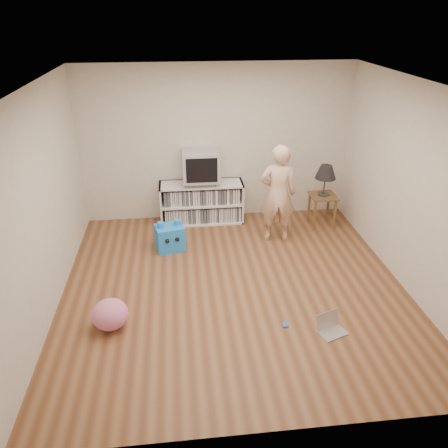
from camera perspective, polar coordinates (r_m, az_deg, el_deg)
ground at (r=5.91m, az=1.29°, el=-8.11°), size 4.50×4.50×0.00m
walls at (r=5.27m, az=1.43°, el=3.57°), size 4.52×4.52×2.60m
ceiling at (r=4.91m, az=1.61°, el=17.66°), size 4.50×4.50×0.01m
media_unit at (r=7.48m, az=-2.94°, el=2.87°), size 1.40×0.45×0.70m
dvd_deck at (r=7.32m, az=-3.01°, el=5.57°), size 0.45×0.35×0.07m
crt_tv at (r=7.22m, az=-3.06°, el=7.67°), size 0.60×0.53×0.50m
side_table at (r=7.49m, az=12.74°, el=2.77°), size 0.42×0.42×0.55m
table_lamp at (r=7.30m, az=13.15°, el=6.54°), size 0.34×0.34×0.52m
person at (r=6.75m, az=7.02°, el=3.92°), size 0.60×0.43×1.56m
laptop at (r=5.31m, az=13.68°, el=-12.85°), size 0.37×0.34×0.21m
playing_cards at (r=5.31m, az=7.99°, el=-12.89°), size 0.07×0.09×0.02m
plush_blue at (r=6.70m, az=-7.08°, el=-1.73°), size 0.47×0.42×0.48m
plush_pink at (r=5.30m, az=-14.66°, el=-11.35°), size 0.44×0.44×0.36m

